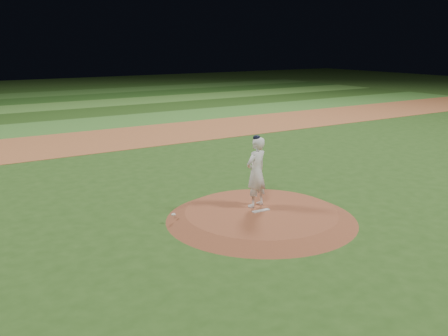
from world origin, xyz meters
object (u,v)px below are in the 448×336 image
at_px(pitchers_mound, 261,215).
at_px(rosin_bag, 173,214).
at_px(pitcher_on_mound, 256,172).
at_px(pitching_rubber, 261,211).

bearing_deg(pitchers_mound, rosin_bag, 156.63).
bearing_deg(rosin_bag, pitcher_on_mound, -12.97).
bearing_deg(pitching_rubber, pitcher_on_mound, 75.92).
xyz_separation_m(pitchers_mound, rosin_bag, (-2.32, 1.00, 0.16)).
relative_size(pitching_rubber, rosin_bag, 4.31).
xyz_separation_m(pitching_rubber, rosin_bag, (-2.30, 1.00, 0.02)).
height_order(pitching_rubber, rosin_bag, rosin_bag).
bearing_deg(pitcher_on_mound, rosin_bag, 167.03).
bearing_deg(rosin_bag, pitchers_mound, -23.37).
bearing_deg(pitching_rubber, pitchers_mound, 0.16).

